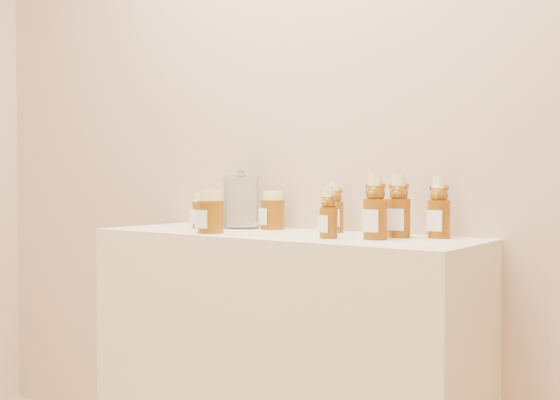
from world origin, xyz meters
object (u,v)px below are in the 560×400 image
Objects in this scene: bear_bottle_front_left at (329,209)px; glass_canister at (241,200)px; bear_bottle_back_left at (334,203)px; display_table at (278,383)px; honey_jar_left at (203,211)px.

bear_bottle_front_left is 0.47m from glass_canister.
bear_bottle_front_left is 0.83× the size of glass_canister.
display_table is at bearing -156.12° from bear_bottle_back_left.
glass_canister is at bearing 156.53° from display_table.
display_table is 6.81× the size of bear_bottle_back_left.
display_table is 10.45× the size of honey_jar_left.
glass_canister reaches higher than bear_bottle_front_left.
bear_bottle_back_left reaches higher than honey_jar_left.
glass_canister is at bearing 166.80° from bear_bottle_front_left.
bear_bottle_front_left is at bearing -14.91° from display_table.
display_table is 0.57m from bear_bottle_back_left.
honey_jar_left is (-0.45, -0.10, -0.03)m from bear_bottle_back_left.
honey_jar_left reaches higher than display_table.
bear_bottle_back_left is 0.21m from bear_bottle_front_left.
bear_bottle_back_left is at bearing 4.90° from glass_canister.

